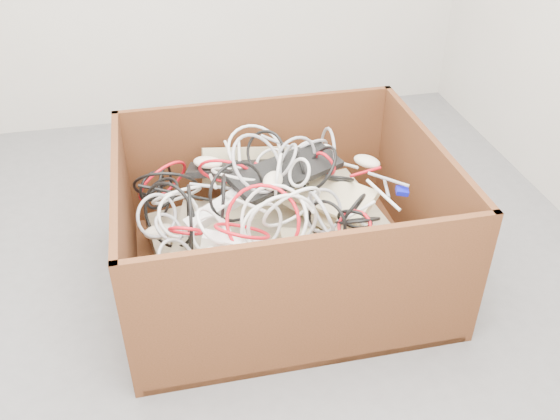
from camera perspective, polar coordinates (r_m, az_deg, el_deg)
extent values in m
plane|color=#57575A|center=(2.40, -3.79, -6.84)|extent=(3.00, 3.00, 0.00)
cube|color=beige|center=(0.49, 19.32, -12.05)|extent=(3.00, 0.04, 2.50)
cube|color=#3C230F|center=(2.42, 0.10, -5.85)|extent=(1.15, 0.96, 0.03)
cube|color=#3C230F|center=(2.64, -2.05, 4.93)|extent=(1.15, 0.03, 0.54)
cube|color=#3C230F|center=(1.91, 3.12, -8.91)|extent=(1.15, 0.03, 0.54)
cube|color=#3C230F|center=(2.42, 13.22, 0.80)|extent=(0.02, 0.91, 0.54)
cube|color=#3C230F|center=(2.23, -14.15, -2.64)|extent=(0.03, 0.91, 0.54)
cube|color=tan|center=(2.39, 0.00, -4.24)|extent=(1.01, 0.87, 0.19)
cube|color=tan|center=(2.27, -2.00, -4.04)|extent=(0.72, 0.65, 0.20)
cube|color=#CDB690|center=(2.36, -5.08, -1.35)|extent=(0.43, 0.40, 0.07)
cube|color=#CDB690|center=(2.40, 4.48, -0.43)|extent=(0.43, 0.38, 0.19)
cube|color=#CDB690|center=(2.11, 2.91, -6.32)|extent=(0.17, 0.43, 0.15)
cube|color=#CDB690|center=(2.10, -4.88, -5.75)|extent=(0.45, 0.30, 0.13)
cube|color=#CDB690|center=(2.25, 7.30, -2.14)|extent=(0.32, 0.46, 0.12)
cube|color=#CDB690|center=(2.53, -2.35, 4.12)|extent=(0.45, 0.10, 0.21)
cube|color=#CDB690|center=(2.12, -4.47, -3.61)|extent=(0.38, 0.40, 0.23)
cube|color=#CDB690|center=(2.32, 3.74, 1.84)|extent=(0.39, 0.44, 0.11)
cube|color=black|center=(2.40, -3.37, 3.93)|extent=(0.46, 0.24, 0.08)
cube|color=black|center=(2.24, 0.60, 3.65)|extent=(0.46, 0.34, 0.06)
ellipsoid|color=beige|center=(2.18, -11.11, -1.97)|extent=(0.12, 0.08, 0.04)
ellipsoid|color=beige|center=(2.46, 8.10, 4.51)|extent=(0.13, 0.13, 0.04)
ellipsoid|color=beige|center=(1.95, -2.78, -6.18)|extent=(0.13, 0.12, 0.04)
ellipsoid|color=beige|center=(2.14, -0.67, 2.75)|extent=(0.11, 0.13, 0.04)
ellipsoid|color=beige|center=(2.37, -6.75, 4.42)|extent=(0.13, 0.11, 0.04)
ellipsoid|color=black|center=(2.05, 4.89, -5.47)|extent=(0.12, 0.09, 0.04)
ellipsoid|color=beige|center=(2.03, 6.63, -4.44)|extent=(0.12, 0.13, 0.04)
ellipsoid|color=black|center=(2.10, 3.84, -4.17)|extent=(0.07, 0.12, 0.04)
cube|color=silver|center=(2.15, -5.30, 0.44)|extent=(0.29, 0.17, 0.12)
cube|color=silver|center=(2.02, -3.07, -3.50)|extent=(0.31, 0.15, 0.10)
cube|color=#0D11CC|center=(2.30, 11.31, 1.76)|extent=(0.06, 0.05, 0.03)
torus|color=gray|center=(2.42, 4.43, 4.84)|extent=(0.05, 0.32, 0.32)
torus|color=red|center=(2.29, 4.22, 4.34)|extent=(0.09, 0.12, 0.14)
torus|color=silver|center=(2.15, -9.40, -0.48)|extent=(0.20, 0.14, 0.20)
torus|color=silver|center=(2.26, -3.56, 3.29)|extent=(0.31, 0.31, 0.12)
torus|color=black|center=(2.07, 4.38, -1.12)|extent=(0.14, 0.18, 0.22)
torus|color=red|center=(2.43, -10.87, 2.61)|extent=(0.23, 0.22, 0.28)
torus|color=silver|center=(2.37, 4.07, 4.96)|extent=(0.10, 0.11, 0.11)
torus|color=gray|center=(2.43, 2.42, 5.28)|extent=(0.22, 0.18, 0.17)
torus|color=red|center=(1.99, -3.55, -1.97)|extent=(0.26, 0.25, 0.12)
torus|color=black|center=(2.13, -8.40, -0.88)|extent=(0.04, 0.33, 0.33)
torus|color=black|center=(2.46, -10.71, 1.76)|extent=(0.10, 0.28, 0.29)
torus|color=gray|center=(2.11, 4.04, -0.10)|extent=(0.15, 0.14, 0.17)
torus|color=silver|center=(2.14, 1.80, 3.50)|extent=(0.09, 0.15, 0.14)
torus|color=silver|center=(2.41, -2.39, 5.62)|extent=(0.28, 0.24, 0.17)
torus|color=red|center=(1.94, -6.35, -4.69)|extent=(0.12, 0.14, 0.09)
torus|color=black|center=(2.10, 7.25, -0.99)|extent=(0.22, 0.19, 0.13)
torus|color=black|center=(2.39, -11.84, 2.16)|extent=(0.12, 0.10, 0.14)
torus|color=black|center=(2.36, -10.58, 2.20)|extent=(0.34, 0.19, 0.29)
torus|color=black|center=(2.20, -10.29, -0.50)|extent=(0.23, 0.27, 0.33)
torus|color=black|center=(2.08, 6.87, 0.15)|extent=(0.14, 0.11, 0.16)
torus|color=gray|center=(2.12, -11.39, -0.54)|extent=(0.19, 0.13, 0.21)
torus|color=gray|center=(2.29, 1.54, 4.91)|extent=(0.20, 0.08, 0.21)
torus|color=red|center=(2.05, 6.95, -1.59)|extent=(0.12, 0.14, 0.12)
torus|color=silver|center=(2.38, -1.03, 4.76)|extent=(0.11, 0.12, 0.08)
torus|color=gray|center=(2.01, -9.56, -4.76)|extent=(0.17, 0.16, 0.18)
torus|color=black|center=(2.28, -10.96, 1.54)|extent=(0.19, 0.20, 0.10)
torus|color=red|center=(2.26, -5.08, 3.55)|extent=(0.28, 0.19, 0.23)
torus|color=silver|center=(2.03, -1.71, -1.58)|extent=(0.16, 0.11, 0.18)
torus|color=black|center=(2.29, 2.07, 4.03)|extent=(0.06, 0.15, 0.15)
torus|color=black|center=(2.11, -5.36, 1.22)|extent=(0.05, 0.22, 0.22)
torus|color=silver|center=(2.39, 2.64, 5.29)|extent=(0.13, 0.15, 0.10)
torus|color=gray|center=(2.13, -2.13, 4.36)|extent=(0.26, 0.22, 0.24)
torus|color=silver|center=(1.97, -0.59, -0.86)|extent=(0.30, 0.24, 0.24)
torus|color=silver|center=(2.06, -6.43, -2.24)|extent=(0.18, 0.14, 0.13)
torus|color=gray|center=(2.00, 3.93, -0.46)|extent=(0.08, 0.24, 0.24)
torus|color=black|center=(2.26, 5.58, 2.90)|extent=(0.15, 0.13, 0.09)
torus|color=black|center=(2.32, -1.39, 5.46)|extent=(0.14, 0.19, 0.19)
torus|color=silver|center=(2.00, -6.34, -1.50)|extent=(0.15, 0.20, 0.15)
torus|color=red|center=(2.04, -8.69, -1.95)|extent=(0.16, 0.12, 0.13)
torus|color=black|center=(2.22, 3.68, 3.88)|extent=(0.13, 0.19, 0.17)
torus|color=silver|center=(1.96, -9.06, -5.60)|extent=(0.23, 0.26, 0.27)
torus|color=black|center=(2.09, 6.98, -0.90)|extent=(0.16, 0.11, 0.15)
torus|color=gray|center=(2.12, -10.32, -1.62)|extent=(0.11, 0.15, 0.12)
torus|color=gray|center=(2.20, 0.66, 4.66)|extent=(0.10, 0.19, 0.17)
torus|color=silver|center=(2.17, -0.15, 3.24)|extent=(0.07, 0.21, 0.22)
torus|color=silver|center=(2.23, -9.60, 1.34)|extent=(0.19, 0.17, 0.16)
torus|color=silver|center=(1.99, 0.22, -1.30)|extent=(0.30, 0.04, 0.30)
torus|color=black|center=(2.12, -4.04, 1.68)|extent=(0.28, 0.11, 0.29)
torus|color=red|center=(1.97, -1.65, -1.15)|extent=(0.25, 0.23, 0.26)
torus|color=silver|center=(2.03, 1.09, 0.25)|extent=(0.23, 0.18, 0.22)
cylinder|color=gray|center=(2.20, -5.99, 2.15)|extent=(0.19, 0.06, 0.03)
cylinder|color=red|center=(2.41, 7.96, 3.54)|extent=(0.13, 0.03, 0.03)
cylinder|color=black|center=(2.26, -9.79, 1.58)|extent=(0.26, 0.06, 0.08)
cylinder|color=silver|center=(2.20, 9.59, 1.40)|extent=(0.08, 0.17, 0.04)
cylinder|color=black|center=(2.47, -11.60, 1.78)|extent=(0.13, 0.05, 0.05)
cylinder|color=silver|center=(2.45, -4.43, 4.71)|extent=(0.05, 0.21, 0.08)
cylinder|color=gray|center=(2.38, 0.48, 6.06)|extent=(0.17, 0.17, 0.03)
cylinder|color=silver|center=(2.11, 7.38, -0.05)|extent=(0.13, 0.07, 0.04)
cylinder|color=gray|center=(2.31, 10.06, 2.82)|extent=(0.13, 0.11, 0.02)
cylinder|color=silver|center=(2.24, -6.26, 2.67)|extent=(0.02, 0.13, 0.04)
cylinder|color=silver|center=(2.41, -3.79, 4.91)|extent=(0.04, 0.21, 0.06)
cylinder|color=red|center=(2.29, -1.32, 3.66)|extent=(0.07, 0.11, 0.03)
cylinder|color=silver|center=(2.07, -3.28, 0.63)|extent=(0.12, 0.17, 0.04)
cylinder|color=silver|center=(2.12, -4.12, 1.14)|extent=(0.15, 0.21, 0.08)
cylinder|color=black|center=(2.35, -5.35, 3.88)|extent=(0.19, 0.21, 0.02)
cylinder|color=silver|center=(2.14, 8.42, -1.69)|extent=(0.04, 0.14, 0.05)
cylinder|color=silver|center=(2.47, 6.07, 4.26)|extent=(0.07, 0.14, 0.05)
cylinder|color=gray|center=(2.36, 4.66, 4.24)|extent=(0.07, 0.13, 0.05)
cylinder|color=gray|center=(2.16, -3.75, 2.00)|extent=(0.16, 0.21, 0.04)
cylinder|color=silver|center=(2.09, 2.13, 0.89)|extent=(0.02, 0.25, 0.08)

